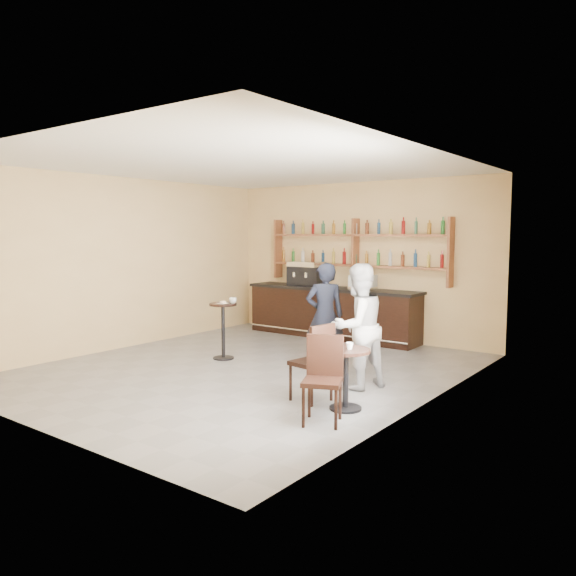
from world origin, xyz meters
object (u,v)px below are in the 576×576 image
Objects in this scene: man_main at (325,315)px; chair_south at (322,381)px; pastry_case at (363,282)px; bar_counter at (332,312)px; patron_second at (358,326)px; cafe_table at (346,379)px; pedestal_table at (223,331)px; espresso_machine at (306,274)px; chair_west at (311,362)px.

man_main reaches higher than chair_south.
chair_south is (1.46, -2.29, -0.35)m from man_main.
pastry_case is at bearing -118.15° from man_main.
bar_counter is 3.88× the size of chair_south.
patron_second is (1.04, -0.76, 0.03)m from man_main.
chair_south reaches higher than cafe_table.
man_main is 1.29m from patron_second.
pedestal_table is 0.55× the size of patron_second.
patron_second reaches higher than espresso_machine.
pastry_case is at bearing 116.64° from cafe_table.
espresso_machine reaches higher than chair_south.
man_main is (1.72, 0.55, 0.36)m from pedestal_table.
cafe_table is 0.75× the size of chair_west.
espresso_machine is 0.71× the size of chair_west.
bar_counter is 5.09× the size of cafe_table.
pastry_case is at bearing 0.00° from bar_counter.
bar_counter is 3.87m from patron_second.
patron_second reaches higher than chair_south.
bar_counter is 0.98m from pastry_case.
pedestal_table is 1.84m from man_main.
espresso_machine is at bearing -135.86° from chair_west.
chair_west reaches higher than cafe_table.
chair_south is 1.63m from patron_second.
chair_south is (2.05, -4.59, -0.69)m from pastry_case.
man_main is at bearing -143.88° from chair_west.
cafe_table is (1.41, -1.69, -0.47)m from man_main.
cafe_table is at bearing -55.67° from bar_counter.
espresso_machine reaches higher than pedestal_table.
pastry_case is 0.28× the size of man_main.
chair_west is at bearing 108.49° from chair_south.
espresso_machine is 3.05m from man_main.
chair_west reaches higher than pedestal_table.
bar_counter is 3.99× the size of pedestal_table.
pastry_case is at bearing 89.86° from chair_south.
patron_second is at bearing 176.86° from chair_west.
chair_west is at bearing -22.97° from pedestal_table.
bar_counter is at bearing 124.33° from cafe_table.
chair_south is at bearing -85.24° from cafe_table.
man_main is 2.25m from cafe_table.
bar_counter is 2.21× the size of patron_second.
pastry_case is at bearing -151.27° from chair_west.
patron_second reaches higher than chair_west.
cafe_table is at bearing 70.54° from chair_south.
cafe_table is (2.00, -3.99, -0.81)m from pastry_case.
cafe_table is 0.61m from chair_south.
espresso_machine is 0.72× the size of chair_south.
pedestal_table is (-0.41, -2.84, -0.04)m from bar_counter.
patron_second reaches higher than pedestal_table.
pedestal_table is at bearing 127.05° from chair_south.
bar_counter is at bearing 96.94° from chair_south.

